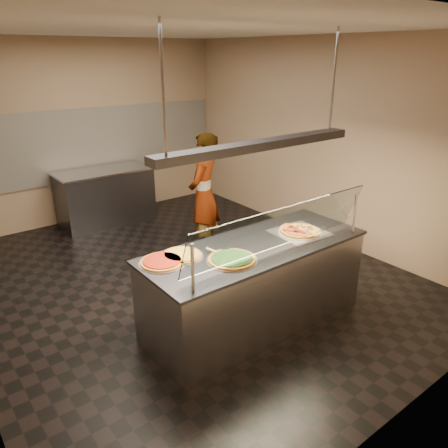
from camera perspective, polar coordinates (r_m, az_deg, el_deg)
ground at (r=5.78m, az=-5.10°, el=-7.19°), size 5.00×6.00×0.02m
ceiling at (r=5.09m, az=-6.31°, el=24.23°), size 5.00×6.00×0.02m
wall_back at (r=7.90m, az=-17.67°, el=11.35°), size 5.00×0.02×3.00m
wall_front at (r=3.24m, az=24.32°, el=-3.36°), size 5.00×0.02×3.00m
wall_right at (r=6.87m, az=12.63°, el=10.43°), size 0.02×6.00×3.00m
tile_band at (r=7.90m, az=-17.42°, el=9.90°), size 4.90×0.02×1.20m
serving_counter at (r=4.67m, az=4.07°, el=-7.94°), size 2.42×0.94×0.93m
sneeze_guard at (r=4.12m, az=7.50°, el=-0.52°), size 2.18×0.18×0.54m
perforated_tray at (r=4.81m, az=9.85°, el=-1.05°), size 0.56×0.56×0.01m
half_pizza_pepperoni at (r=4.73m, az=8.99°, el=-1.05°), size 0.25×0.45×0.05m
half_pizza_sausage at (r=4.88m, az=10.71°, el=-0.54°), size 0.25×0.45×0.04m
pizza_spinach at (r=4.12m, az=1.02°, el=-4.59°), size 0.49×0.49×0.03m
pizza_cheese at (r=4.22m, az=-5.56°, el=-4.03°), size 0.41×0.41×0.03m
pizza_tomato at (r=4.11m, az=-8.08°, el=-4.89°), size 0.44×0.44×0.03m
pizza_spatula at (r=4.26m, az=-0.86°, el=-3.46°), size 0.20×0.23×0.02m
prep_table at (r=7.74m, az=-15.17°, el=3.50°), size 1.57×0.74×0.93m
worker at (r=6.20m, az=-2.66°, el=3.80°), size 0.76×0.70×1.75m
heat_lamp_housing at (r=4.15m, az=4.61°, el=10.22°), size 2.30×0.18×0.08m
lamp_rod_left at (r=3.49m, az=-7.99°, el=17.01°), size 0.02×0.02×1.01m
lamp_rod_right at (r=4.81m, az=14.15°, el=17.77°), size 0.02×0.02×1.01m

